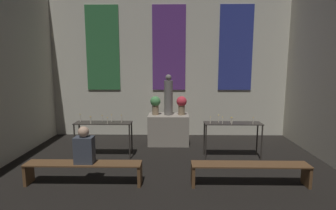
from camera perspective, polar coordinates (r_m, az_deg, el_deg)
wall_back at (r=8.55m, az=0.22°, el=9.26°), size 7.79×0.16×4.74m
altar at (r=7.75m, az=0.10°, el=-5.30°), size 1.17×0.76×0.87m
statue at (r=7.57m, az=0.10°, el=1.93°), size 0.25×0.25×1.17m
flower_vase_left at (r=7.62m, az=-2.76°, el=0.28°), size 0.30×0.30×0.54m
flower_vase_right at (r=7.61m, az=2.97°, el=0.27°), size 0.30×0.30×0.54m
candle_rack_left at (r=6.78m, az=-13.87°, el=-4.73°), size 1.42×0.41×1.09m
candle_rack_right at (r=6.73m, az=13.84°, el=-4.85°), size 1.42×0.41×1.08m
pew_back_left at (r=5.48m, az=-17.88°, el=-12.94°), size 2.24×0.36×0.43m
pew_back_right at (r=5.41m, az=17.38°, el=-13.20°), size 2.24×0.36×0.43m
person_seated at (r=5.33m, az=-17.77°, el=-8.70°), size 0.36×0.24×0.72m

